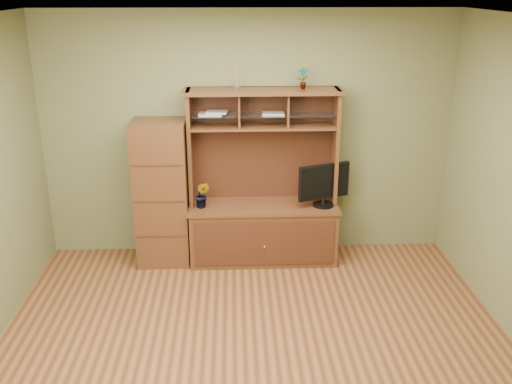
{
  "coord_description": "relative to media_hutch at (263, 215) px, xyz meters",
  "views": [
    {
      "loc": [
        -0.17,
        -4.1,
        2.94
      ],
      "look_at": [
        0.06,
        1.2,
        0.99
      ],
      "focal_mm": 40.0,
      "sensor_mm": 36.0,
      "label": 1
    }
  ],
  "objects": [
    {
      "name": "monitor",
      "position": [
        0.65,
        -0.08,
        0.38
      ],
      "size": [
        0.57,
        0.25,
        0.47
      ],
      "rotation": [
        0.0,
        0.0,
        0.36
      ],
      "color": "black",
      "rests_on": "media_hutch"
    },
    {
      "name": "orchid_plant",
      "position": [
        -0.66,
        -0.08,
        0.28
      ],
      "size": [
        0.2,
        0.17,
        0.3
      ],
      "primitive_type": "imported",
      "rotation": [
        0.0,
        0.0,
        -0.32
      ],
      "color": "#27531C",
      "rests_on": "media_hutch"
    },
    {
      "name": "magazines",
      "position": [
        -0.32,
        0.08,
        1.13
      ],
      "size": [
        0.91,
        0.2,
        0.04
      ],
      "color": "#B3B3B8",
      "rests_on": "media_hutch"
    },
    {
      "name": "media_hutch",
      "position": [
        0.0,
        0.0,
        0.0
      ],
      "size": [
        1.66,
        0.61,
        1.9
      ],
      "color": "#492A14",
      "rests_on": "room"
    },
    {
      "name": "top_plant",
      "position": [
        0.41,
        0.08,
        1.49
      ],
      "size": [
        0.12,
        0.08,
        0.23
      ],
      "primitive_type": "imported",
      "rotation": [
        0.0,
        0.0,
        0.02
      ],
      "color": "#355F21",
      "rests_on": "media_hutch"
    },
    {
      "name": "room",
      "position": [
        -0.16,
        -1.73,
        0.83
      ],
      "size": [
        4.54,
        4.04,
        2.74
      ],
      "color": "#532E17",
      "rests_on": "ground"
    },
    {
      "name": "reed_diffuser",
      "position": [
        -0.28,
        0.08,
        1.48
      ],
      "size": [
        0.05,
        0.05,
        0.26
      ],
      "color": "silver",
      "rests_on": "media_hutch"
    },
    {
      "name": "side_cabinet",
      "position": [
        -1.1,
        -0.0,
        0.27
      ],
      "size": [
        0.57,
        0.52,
        1.59
      ],
      "color": "#492A14",
      "rests_on": "room"
    }
  ]
}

